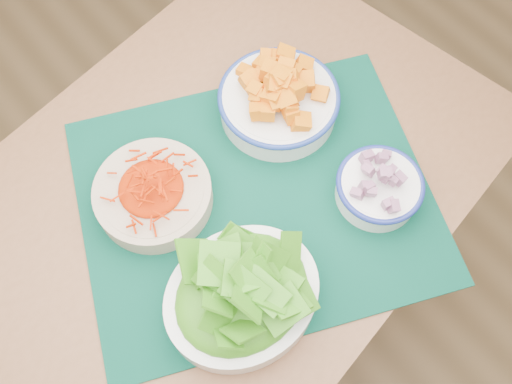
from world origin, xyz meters
TOP-DOWN VIEW (x-y plane):
  - ground at (0.00, 0.00)m, footprint 4.00×4.00m
  - table at (-0.08, 0.17)m, footprint 1.20×0.90m
  - placemat at (-0.02, 0.11)m, footprint 0.75×0.69m
  - carrot_bowl at (-0.16, 0.22)m, footprint 0.25×0.25m
  - squash_bowl at (0.12, 0.22)m, footprint 0.22×0.22m
  - lettuce_bowl at (-0.15, -0.02)m, footprint 0.27×0.23m
  - onion_bowl at (0.14, -0.02)m, footprint 0.17×0.17m

SIDE VIEW (x-z plane):
  - ground at x=0.00m, z-range 0.00..0.00m
  - table at x=-0.08m, z-range 0.26..1.01m
  - placemat at x=-0.02m, z-range 0.75..0.75m
  - carrot_bowl at x=-0.16m, z-range 0.75..0.82m
  - onion_bowl at x=0.14m, z-range 0.75..0.83m
  - squash_bowl at x=0.12m, z-range 0.75..0.86m
  - lettuce_bowl at x=-0.15m, z-range 0.75..0.87m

